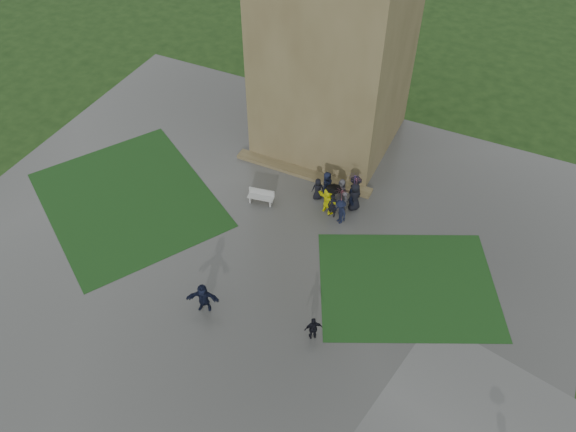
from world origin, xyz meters
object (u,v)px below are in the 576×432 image
at_px(tower, 338,7).
at_px(pedestrian_mid, 203,298).
at_px(bench, 261,196).
at_px(pedestrian_near, 313,328).

xyz_separation_m(tower, pedestrian_mid, (-0.19, -15.78, -8.10)).
bearing_deg(bench, pedestrian_near, -58.23).
bearing_deg(pedestrian_near, pedestrian_mid, -29.17).
height_order(tower, pedestrian_mid, tower).
height_order(tower, pedestrian_near, tower).
distance_m(pedestrian_mid, pedestrian_near, 5.60).
distance_m(tower, pedestrian_near, 17.93).
relative_size(pedestrian_mid, pedestrian_near, 1.19).
xyz_separation_m(bench, pedestrian_near, (6.53, -7.23, 0.27)).
bearing_deg(pedestrian_near, bench, -85.12).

